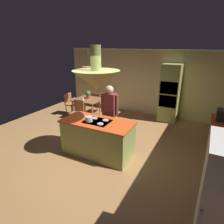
% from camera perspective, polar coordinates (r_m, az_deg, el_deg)
% --- Properties ---
extents(ground, '(8.16, 8.16, 0.00)m').
position_cam_1_polar(ground, '(5.39, -2.94, -11.19)').
color(ground, '#9E7042').
extents(wall_back, '(6.80, 0.10, 2.55)m').
position_cam_1_polar(wall_back, '(7.95, 9.54, 8.55)').
color(wall_back, beige).
rests_on(wall_back, ground).
extents(kitchen_island, '(1.82, 0.87, 0.95)m').
position_cam_1_polar(kitchen_island, '(5.02, -4.18, -7.62)').
color(kitchen_island, '#8C934C').
rests_on(kitchen_island, ground).
extents(counter_run_right, '(0.73, 2.32, 0.93)m').
position_cam_1_polar(counter_run_right, '(5.15, 29.89, -9.55)').
color(counter_run_right, '#8C934C').
rests_on(counter_run_right, ground).
extents(oven_tower, '(0.66, 0.62, 2.09)m').
position_cam_1_polar(oven_tower, '(7.35, 16.64, 5.28)').
color(oven_tower, '#8C934C').
rests_on(oven_tower, ground).
extents(dining_table, '(0.99, 0.90, 0.76)m').
position_cam_1_polar(dining_table, '(7.46, -7.08, 3.03)').
color(dining_table, '#935B37').
rests_on(dining_table, ground).
extents(person_at_island, '(0.53, 0.23, 1.69)m').
position_cam_1_polar(person_at_island, '(5.39, -0.72, 0.28)').
color(person_at_island, tan).
rests_on(person_at_island, ground).
extents(range_hood, '(1.10, 1.10, 1.00)m').
position_cam_1_polar(range_hood, '(4.53, -4.66, 9.66)').
color(range_hood, '#8C934C').
extents(pendant_light_over_table, '(0.32, 0.32, 0.82)m').
position_cam_1_polar(pendant_light_over_table, '(7.21, -7.48, 12.27)').
color(pendant_light_over_table, '#E0B266').
extents(chair_facing_island, '(0.40, 0.40, 0.87)m').
position_cam_1_polar(chair_facing_island, '(6.98, -10.09, 0.44)').
color(chair_facing_island, '#935B37').
rests_on(chair_facing_island, ground).
extents(chair_by_back_wall, '(0.40, 0.40, 0.87)m').
position_cam_1_polar(chair_by_back_wall, '(8.04, -4.37, 3.23)').
color(chair_by_back_wall, '#935B37').
rests_on(chair_by_back_wall, ground).
extents(chair_at_corner, '(0.40, 0.40, 0.87)m').
position_cam_1_polar(chair_at_corner, '(8.00, -12.23, 2.76)').
color(chair_at_corner, '#935B37').
rests_on(chair_at_corner, ground).
extents(potted_plant_on_table, '(0.20, 0.20, 0.30)m').
position_cam_1_polar(potted_plant_on_table, '(7.47, -7.11, 5.25)').
color(potted_plant_on_table, '#99382D').
rests_on(potted_plant_on_table, dining_table).
extents(cup_on_table, '(0.07, 0.07, 0.09)m').
position_cam_1_polar(cup_on_table, '(7.28, -8.60, 3.79)').
color(cup_on_table, white).
rests_on(cup_on_table, dining_table).
extents(cooking_pot_on_cooktop, '(0.18, 0.18, 0.12)m').
position_cam_1_polar(cooking_pot_on_cooktop, '(4.77, -6.79, -2.04)').
color(cooking_pot_on_cooktop, '#B2B2B7').
rests_on(cooking_pot_on_cooktop, kitchen_island).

